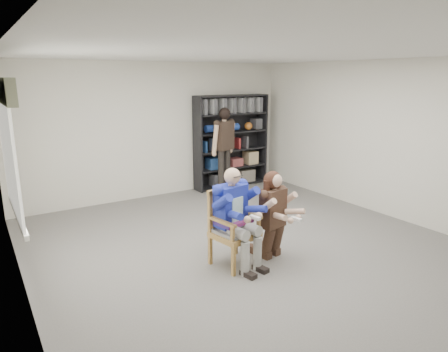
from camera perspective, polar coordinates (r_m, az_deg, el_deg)
room_shell at (r=5.52m, az=5.10°, el=2.52°), size 6.00×7.00×2.80m
floor at (r=5.96m, az=4.81°, el=-10.79°), size 6.00×7.00×0.01m
window_left at (r=5.37m, az=-28.24°, el=3.08°), size 0.16×2.00×1.75m
armchair at (r=5.38m, az=1.55°, el=-7.48°), size 0.70×0.68×1.04m
seated_man at (r=5.33m, az=1.56°, el=-5.91°), size 0.72×0.90×1.36m
kneeling_woman at (r=5.59m, az=7.21°, el=-5.69°), size 0.66×0.91×1.24m
bookshelf at (r=9.18m, az=1.05°, el=4.95°), size 1.80×0.38×2.10m
standing_man at (r=8.65m, az=0.03°, el=3.56°), size 0.63×0.45×1.85m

